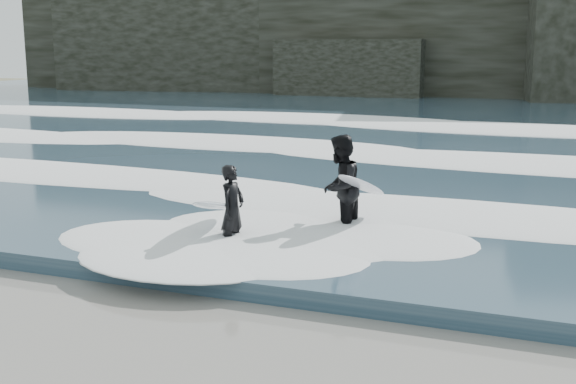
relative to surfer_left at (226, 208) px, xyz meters
The scene contains 8 objects.
ground 5.30m from the surfer_left, 92.55° to the right, with size 120.00×120.00×0.00m, color olive.
sea 23.78m from the surfer_left, 90.56° to the left, with size 90.00×52.00×0.30m, color #2B4252.
headland 40.99m from the surfer_left, 90.33° to the left, with size 70.00×9.00×10.00m, color black.
foam_near 3.80m from the surfer_left, 93.54° to the left, with size 60.00×3.20×0.20m, color white.
foam_mid 10.78m from the surfer_left, 91.24° to the left, with size 60.00×4.00×0.24m, color white.
foam_far 19.77m from the surfer_left, 90.68° to the left, with size 60.00×4.80×0.30m, color white.
surfer_left is the anchor object (origin of this frame).
surfer_right 2.25m from the surfer_left, 43.26° to the left, with size 1.20×1.87×1.98m.
Camera 1 is at (5.62, -5.84, 3.57)m, focal length 45.00 mm.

